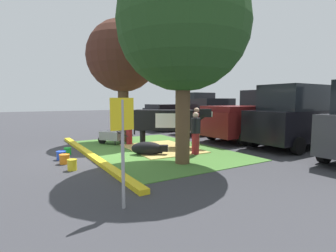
# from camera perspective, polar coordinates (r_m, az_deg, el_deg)

# --- Properties ---
(ground_plane) EXTENTS (80.00, 80.00, 0.00)m
(ground_plane) POSITION_cam_1_polar(r_m,az_deg,el_deg) (9.73, -13.90, -5.86)
(ground_plane) COLOR #38383D
(grass_island) EXTENTS (7.25, 4.65, 0.02)m
(grass_island) POSITION_cam_1_polar(r_m,az_deg,el_deg) (10.18, -3.08, -5.14)
(grass_island) COLOR #477A33
(grass_island) RESTS_ON ground
(curb_yellow) EXTENTS (8.45, 0.24, 0.12)m
(curb_yellow) POSITION_cam_1_polar(r_m,az_deg,el_deg) (9.29, -16.75, -6.12)
(curb_yellow) COLOR yellow
(curb_yellow) RESTS_ON ground
(hay_bedding) EXTENTS (3.31, 2.55, 0.04)m
(hay_bedding) POSITION_cam_1_polar(r_m,az_deg,el_deg) (10.26, -1.44, -4.95)
(hay_bedding) COLOR tan
(hay_bedding) RESTS_ON ground
(shade_tree_left) EXTENTS (3.23, 3.23, 5.52)m
(shade_tree_left) POSITION_cam_1_polar(r_m,az_deg,el_deg) (12.24, -9.96, 14.74)
(shade_tree_left) COLOR #4C3823
(shade_tree_left) RESTS_ON ground
(shade_tree_right) EXTENTS (3.87, 3.87, 6.05)m
(shade_tree_right) POSITION_cam_1_polar(r_m,az_deg,el_deg) (8.04, 3.36, 21.33)
(shade_tree_right) COLOR brown
(shade_tree_right) RESTS_ON ground
(cow_holstein) EXTENTS (2.14, 2.76, 1.58)m
(cow_holstein) POSITION_cam_1_polar(r_m,az_deg,el_deg) (10.34, -0.31, 1.27)
(cow_holstein) COLOR black
(cow_holstein) RESTS_ON ground
(calf_lying) EXTENTS (1.04, 1.24, 0.48)m
(calf_lying) POSITION_cam_1_polar(r_m,az_deg,el_deg) (9.11, -4.45, -4.97)
(calf_lying) COLOR black
(calf_lying) RESTS_ON ground
(person_handler) EXTENTS (0.34, 0.47, 1.51)m
(person_handler) POSITION_cam_1_polar(r_m,az_deg,el_deg) (9.14, 6.07, -1.37)
(person_handler) COLOR maroon
(person_handler) RESTS_ON ground
(person_visitor_near) EXTENTS (0.48, 0.34, 1.63)m
(person_visitor_near) POSITION_cam_1_polar(r_m,az_deg,el_deg) (10.33, 6.28, -0.15)
(person_visitor_near) COLOR #9E7F5B
(person_visitor_near) RESTS_ON ground
(person_visitor_far) EXTENTS (0.34, 0.51, 1.61)m
(person_visitor_far) POSITION_cam_1_polar(r_m,az_deg,el_deg) (11.22, -8.56, 0.22)
(person_visitor_far) COLOR maroon
(person_visitor_far) RESTS_ON ground
(wheelbarrow) EXTENTS (1.43, 1.27, 0.63)m
(wheelbarrow) POSITION_cam_1_polar(r_m,az_deg,el_deg) (11.48, -12.37, -2.12)
(wheelbarrow) COLOR gray
(wheelbarrow) RESTS_ON ground
(parking_sign) EXTENTS (0.10, 0.44, 1.97)m
(parking_sign) POSITION_cam_1_polar(r_m,az_deg,el_deg) (4.57, -10.00, -1.13)
(parking_sign) COLOR #99999E
(parking_sign) RESTS_ON ground
(bucket_green) EXTENTS (0.26, 0.26, 0.25)m
(bucket_green) POSITION_cam_1_polar(r_m,az_deg,el_deg) (9.86, -21.22, -5.14)
(bucket_green) COLOR green
(bucket_green) RESTS_ON ground
(bucket_blue) EXTENTS (0.31, 0.31, 0.28)m
(bucket_blue) POSITION_cam_1_polar(r_m,az_deg,el_deg) (9.13, -22.44, -5.95)
(bucket_blue) COLOR blue
(bucket_blue) RESTS_ON ground
(bucket_orange) EXTENTS (0.32, 0.32, 0.30)m
(bucket_orange) POSITION_cam_1_polar(r_m,az_deg,el_deg) (8.51, -21.81, -6.70)
(bucket_orange) COLOR orange
(bucket_orange) RESTS_ON ground
(bucket_yellow) EXTENTS (0.27, 0.27, 0.31)m
(bucket_yellow) POSITION_cam_1_polar(r_m,az_deg,el_deg) (7.66, -20.34, -7.95)
(bucket_yellow) COLOR yellow
(bucket_yellow) RESTS_ON ground
(pickup_truck_black) EXTENTS (2.30, 5.44, 2.42)m
(pickup_truck_black) POSITION_cam_1_polar(r_m,az_deg,el_deg) (17.55, 4.06, 3.06)
(pickup_truck_black) COLOR black
(pickup_truck_black) RESTS_ON ground
(sedan_red) EXTENTS (2.09, 4.44, 2.02)m
(sedan_red) POSITION_cam_1_polar(r_m,az_deg,el_deg) (15.39, 9.65, 2.14)
(sedan_red) COLOR red
(sedan_red) RESTS_ON ground
(pickup_truck_maroon) EXTENTS (2.30, 5.44, 2.42)m
(pickup_truck_maroon) POSITION_cam_1_polar(r_m,az_deg,el_deg) (13.37, 18.48, 1.95)
(pickup_truck_maroon) COLOR maroon
(pickup_truck_maroon) RESTS_ON ground
(suv_black) EXTENTS (2.19, 4.64, 2.52)m
(suv_black) POSITION_cam_1_polar(r_m,az_deg,el_deg) (11.87, 26.69, 1.94)
(suv_black) COLOR black
(suv_black) RESTS_ON ground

